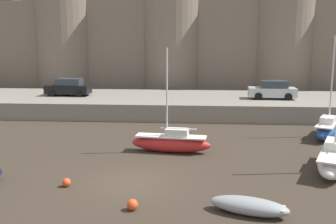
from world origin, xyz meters
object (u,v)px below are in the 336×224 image
Objects in this scene: sailboat_foreground_left at (328,128)px; mooring_buoy_off_centre at (66,182)px; rowboat_midflat_right at (249,206)px; car_quay_centre_east at (69,87)px; sailboat_foreground_right at (171,142)px; car_quay_centre_west at (273,90)px; mooring_buoy_mid_mud at (132,205)px; sailboat_near_channel_left at (334,159)px.

mooring_buoy_off_centre is (-14.82, -10.26, -0.45)m from sailboat_foreground_left.
car_quay_centre_east is at bearing 123.22° from rowboat_midflat_right.
sailboat_foreground_right is 1.48× the size of car_quay_centre_east.
car_quay_centre_east and car_quay_centre_west have the same top height.
mooring_buoy_mid_mud is 0.11× the size of car_quay_centre_west.
sailboat_foreground_left is at bearing 22.48° from sailboat_foreground_right.
car_quay_centre_west is (-0.33, 15.40, 1.57)m from sailboat_near_channel_left.
sailboat_near_channel_left is 13.93× the size of mooring_buoy_mid_mud.
car_quay_centre_east is (-10.55, 13.28, 1.60)m from sailboat_foreground_right.
sailboat_foreground_left is at bearing -23.14° from car_quay_centre_east.
sailboat_near_channel_left is (4.96, 5.45, 0.29)m from rowboat_midflat_right.
sailboat_foreground_left reaches higher than car_quay_centre_west.
sailboat_foreground_right is 0.98× the size of sailboat_near_channel_left.
sailboat_foreground_right is 13.66× the size of mooring_buoy_mid_mud.
sailboat_foreground_right reaches higher than rowboat_midflat_right.
car_quay_centre_west is at bearing 57.07° from sailboat_foreground_right.
rowboat_midflat_right is 0.77× the size of car_quay_centre_west.
sailboat_foreground_left is 1.12× the size of sailboat_foreground_right.
mooring_buoy_mid_mud is at bearing -66.02° from car_quay_centre_east.
rowboat_midflat_right is 25.77m from car_quay_centre_east.
rowboat_midflat_right is at bearing -16.05° from mooring_buoy_off_centre.
sailboat_foreground_right is (-10.43, -4.31, -0.04)m from sailboat_foreground_left.
sailboat_near_channel_left is 15.48m from car_quay_centre_west.
sailboat_near_channel_left reaches higher than sailboat_foreground_right.
mooring_buoy_off_centre is 0.10× the size of car_quay_centre_east.
car_quay_centre_east is at bearing 156.86° from sailboat_foreground_left.
sailboat_near_channel_left reaches higher than car_quay_centre_east.
car_quay_centre_west is at bearing -2.02° from car_quay_centre_east.
sailboat_foreground_left is 22.86m from car_quay_centre_east.
sailboat_near_channel_left is (8.50, -2.78, 0.03)m from sailboat_foreground_right.
car_quay_centre_west is (-2.26, 8.30, 1.56)m from sailboat_foreground_left.
car_quay_centre_east is at bearing 177.98° from car_quay_centre_west.
car_quay_centre_west is (9.16, 20.84, 1.98)m from mooring_buoy_mid_mud.
rowboat_midflat_right is 7.13× the size of mooring_buoy_mid_mud.
rowboat_midflat_right is 4.52m from mooring_buoy_mid_mud.
mooring_buoy_mid_mud is at bearing -150.18° from sailboat_near_channel_left.
rowboat_midflat_right reaches higher than mooring_buoy_mid_mud.
rowboat_midflat_right is at bearing -56.78° from car_quay_centre_east.
sailboat_foreground_left is 7.35m from sailboat_near_channel_left.
sailboat_foreground_left is 8.75m from car_quay_centre_west.
mooring_buoy_mid_mud reaches higher than mooring_buoy_off_centre.
car_quay_centre_west reaches higher than mooring_buoy_mid_mud.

